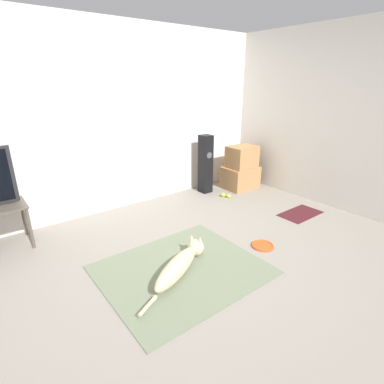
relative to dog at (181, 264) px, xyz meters
The scene contains 12 objects.
ground_plane 0.29m from the dog, 36.61° to the right, with size 12.00×12.00×0.00m, color gray.
wall_back 2.27m from the dog, 83.79° to the left, with size 8.00×0.06×2.55m.
wall_right 3.05m from the dog, ahead, with size 0.06×8.00×2.55m.
area_rug 0.12m from the dog, 40.95° to the left, with size 1.55×1.32×0.01m.
dog is the anchor object (origin of this frame).
frisbee 1.06m from the dog, ahead, with size 0.25×0.25×0.03m.
cardboard_box_lower 2.72m from the dog, 31.65° to the left, with size 0.59×0.45×0.38m.
cardboard_box_upper 2.75m from the dog, 31.35° to the left, with size 0.48×0.37×0.37m.
floor_speaker 2.38m from the dog, 44.11° to the left, with size 0.18×0.19×0.97m.
tennis_ball_by_boxes 2.15m from the dog, 33.07° to the left, with size 0.07×0.07×0.07m.
tennis_ball_near_speaker 2.17m from the dog, 35.69° to the left, with size 0.07×0.07×0.07m.
door_mat 2.18m from the dog, ahead, with size 0.65×0.37×0.01m.
Camera 1 is at (-1.65, -1.89, 1.79)m, focal length 28.00 mm.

